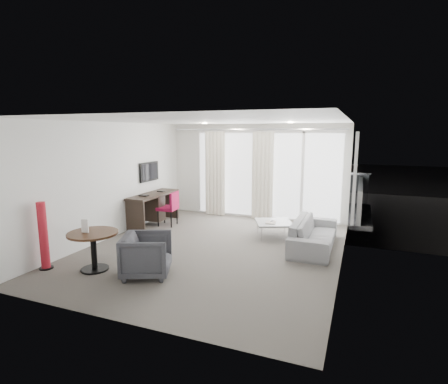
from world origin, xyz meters
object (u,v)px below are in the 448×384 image
at_px(desk, 154,209).
at_px(red_lamp, 43,236).
at_px(desk_chair, 168,209).
at_px(coffee_table, 274,229).
at_px(round_table, 94,251).
at_px(rattan_chair_a, 287,200).
at_px(sofa, 314,234).
at_px(rattan_chair_b, 324,197).
at_px(tub_armchair, 147,255).

xyz_separation_m(desk, red_lamp, (-0.14, -3.27, 0.19)).
bearing_deg(desk_chair, coffee_table, -4.72).
xyz_separation_m(round_table, rattan_chair_a, (2.24, 5.63, 0.04)).
bearing_deg(desk_chair, sofa, -11.31).
relative_size(desk, sofa, 0.85).
bearing_deg(round_table, rattan_chair_b, 62.30).
bearing_deg(coffee_table, desk_chair, -179.43).
bearing_deg(sofa, coffee_table, 66.22).
xyz_separation_m(red_lamp, rattan_chair_b, (4.09, 6.44, -0.16)).
distance_m(coffee_table, sofa, 1.05).
relative_size(round_table, rattan_chair_b, 0.98).
relative_size(red_lamp, rattan_chair_a, 1.59).
xyz_separation_m(round_table, coffee_table, (2.45, 3.07, -0.16)).
bearing_deg(rattan_chair_a, sofa, -46.96).
relative_size(coffee_table, sofa, 0.39).
distance_m(red_lamp, rattan_chair_b, 7.63).
height_order(red_lamp, rattan_chair_b, red_lamp).
distance_m(round_table, sofa, 4.31).
bearing_deg(desk_chair, red_lamp, -104.20).
bearing_deg(rattan_chair_b, rattan_chair_a, -158.39).
xyz_separation_m(tub_armchair, sofa, (2.42, 2.51, -0.06)).
distance_m(tub_armchair, rattan_chair_a, 5.63).
relative_size(red_lamp, sofa, 0.59).
xyz_separation_m(coffee_table, rattan_chair_b, (0.79, 3.10, 0.26)).
relative_size(desk_chair, rattan_chair_a, 1.17).
distance_m(desk, tub_armchair, 3.32).
bearing_deg(sofa, tub_armchair, 136.10).
distance_m(coffee_table, rattan_chair_a, 2.57).
distance_m(tub_armchair, sofa, 3.48).
bearing_deg(sofa, red_lamp, 124.48).
relative_size(desk_chair, tub_armchair, 1.12).
xyz_separation_m(sofa, rattan_chair_b, (-0.16, 3.52, 0.14)).
relative_size(round_table, rattan_chair_a, 1.13).
xyz_separation_m(desk, round_table, (0.71, -3.00, -0.06)).
distance_m(desk_chair, tub_armchair, 3.19).
bearing_deg(sofa, desk_chair, 83.99).
relative_size(tub_armchair, sofa, 0.39).
height_order(tub_armchair, coffee_table, tub_armchair).
xyz_separation_m(desk_chair, red_lamp, (-0.52, -3.31, 0.16)).
height_order(tub_armchair, rattan_chair_a, rattan_chair_a).
bearing_deg(tub_armchair, coffee_table, -49.79).
height_order(sofa, rattan_chair_b, rattan_chair_b).
height_order(coffee_table, sofa, sofa).
bearing_deg(coffee_table, red_lamp, -134.62).
relative_size(desk_chair, sofa, 0.44).
distance_m(desk, rattan_chair_b, 5.07).
relative_size(desk_chair, coffee_table, 1.12).
distance_m(coffee_table, rattan_chair_b, 3.21).
bearing_deg(desk_chair, rattan_chair_b, 35.93).
height_order(desk_chair, tub_armchair, desk_chair).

